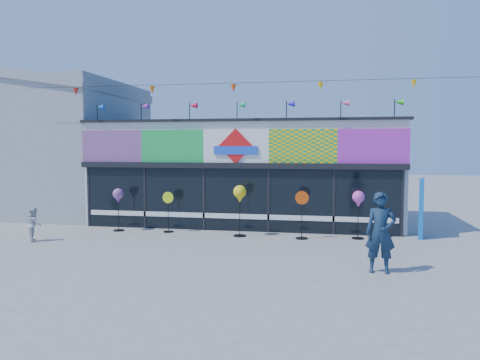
% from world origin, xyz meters
% --- Properties ---
extents(ground, '(80.00, 80.00, 0.00)m').
position_xyz_m(ground, '(0.00, 0.00, 0.00)').
color(ground, gray).
rests_on(ground, ground).
extents(kite_shop, '(16.00, 5.70, 5.31)m').
position_xyz_m(kite_shop, '(0.00, 5.94, 2.05)').
color(kite_shop, silver).
rests_on(kite_shop, ground).
extents(neighbour_building, '(8.18, 7.20, 6.87)m').
position_xyz_m(neighbour_building, '(-10.00, 7.00, 3.20)').
color(neighbour_building, '#929597').
rests_on(neighbour_building, ground).
extents(blue_sign, '(0.34, 1.01, 2.00)m').
position_xyz_m(blue_sign, '(6.42, 3.44, 1.01)').
color(blue_sign, blue).
rests_on(blue_sign, ground).
extents(spinner_0, '(0.40, 0.40, 1.56)m').
position_xyz_m(spinner_0, '(-4.23, 2.66, 1.25)').
color(spinner_0, black).
rests_on(spinner_0, ground).
extents(spinner_1, '(0.41, 0.37, 1.46)m').
position_xyz_m(spinner_1, '(-2.36, 2.76, 0.77)').
color(spinner_1, black).
rests_on(spinner_1, ground).
extents(spinner_2, '(0.45, 0.45, 1.76)m').
position_xyz_m(spinner_2, '(0.32, 2.47, 1.41)').
color(spinner_2, black).
rests_on(spinner_2, ground).
extents(spinner_3, '(0.45, 0.41, 1.61)m').
position_xyz_m(spinner_3, '(2.44, 2.40, 0.85)').
color(spinner_3, black).
rests_on(spinner_3, ground).
extents(spinner_4, '(0.41, 0.41, 1.62)m').
position_xyz_m(spinner_4, '(4.29, 2.75, 1.29)').
color(spinner_4, black).
rests_on(spinner_4, ground).
extents(adult_man, '(0.73, 0.49, 1.98)m').
position_xyz_m(adult_man, '(4.56, -1.48, 0.99)').
color(adult_man, '#14273F').
rests_on(adult_man, ground).
extents(child, '(0.58, 0.61, 1.10)m').
position_xyz_m(child, '(-6.14, 0.43, 0.55)').
color(child, beige).
rests_on(child, ground).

